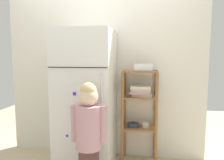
{
  "coord_description": "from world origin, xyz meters",
  "views": [
    {
      "loc": [
        0.55,
        -2.42,
        1.33
      ],
      "look_at": [
        0.16,
        0.02,
        1.05
      ],
      "focal_mm": 34.24,
      "sensor_mm": 36.0,
      "label": 1
    }
  ],
  "objects_px": {
    "child_standing": "(89,127)",
    "pantry_shelf_unit": "(140,105)",
    "refrigerator": "(86,99)",
    "fruit_bin": "(144,68)"
  },
  "relations": [
    {
      "from": "child_standing",
      "to": "pantry_shelf_unit",
      "type": "height_order",
      "value": "pantry_shelf_unit"
    },
    {
      "from": "refrigerator",
      "to": "child_standing",
      "type": "distance_m",
      "value": 0.56
    },
    {
      "from": "fruit_bin",
      "to": "refrigerator",
      "type": "bearing_deg",
      "value": -167.31
    },
    {
      "from": "pantry_shelf_unit",
      "to": "fruit_bin",
      "type": "xyz_separation_m",
      "value": [
        0.05,
        -0.01,
        0.46
      ]
    },
    {
      "from": "refrigerator",
      "to": "pantry_shelf_unit",
      "type": "bearing_deg",
      "value": 14.43
    },
    {
      "from": "pantry_shelf_unit",
      "to": "fruit_bin",
      "type": "distance_m",
      "value": 0.46
    },
    {
      "from": "refrigerator",
      "to": "pantry_shelf_unit",
      "type": "height_order",
      "value": "refrigerator"
    },
    {
      "from": "refrigerator",
      "to": "fruit_bin",
      "type": "xyz_separation_m",
      "value": [
        0.68,
        0.15,
        0.38
      ]
    },
    {
      "from": "fruit_bin",
      "to": "child_standing",
      "type": "bearing_deg",
      "value": -127.84
    },
    {
      "from": "refrigerator",
      "to": "fruit_bin",
      "type": "height_order",
      "value": "refrigerator"
    }
  ]
}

